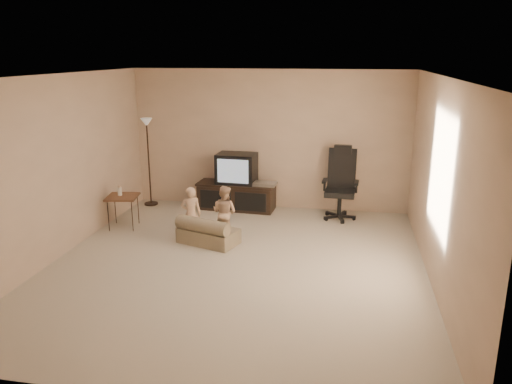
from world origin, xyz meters
TOP-DOWN VIEW (x-y plane):
  - floor at (0.00, 0.00)m, footprint 5.50×5.50m
  - room_shell at (0.00, 0.00)m, footprint 5.50×5.50m
  - tv_stand at (-0.55, 2.49)m, footprint 1.46×0.61m
  - office_chair at (1.31, 2.32)m, footprint 0.62×0.64m
  - side_table at (-2.16, 1.17)m, footprint 0.55×0.55m
  - floor_lamp at (-2.21, 2.46)m, footprint 0.25×0.25m
  - child_sofa at (-0.61, 0.71)m, footprint 0.98×0.74m
  - toddler_left at (-0.88, 0.81)m, footprint 0.36×0.30m
  - toddler_right at (-0.40, 0.98)m, footprint 0.46×0.34m

SIDE VIEW (x-z plane):
  - floor at x=0.00m, z-range 0.00..0.00m
  - child_sofa at x=-0.61m, z-range -0.04..0.39m
  - toddler_right at x=-0.40m, z-range 0.00..0.84m
  - toddler_left at x=-0.88m, z-range 0.00..0.84m
  - tv_stand at x=-0.55m, z-range -0.09..0.94m
  - office_chair at x=1.31m, z-range -0.18..1.07m
  - side_table at x=-2.16m, z-range 0.16..0.88m
  - floor_lamp at x=-2.21m, z-range 0.37..2.00m
  - room_shell at x=0.00m, z-range -1.23..4.27m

